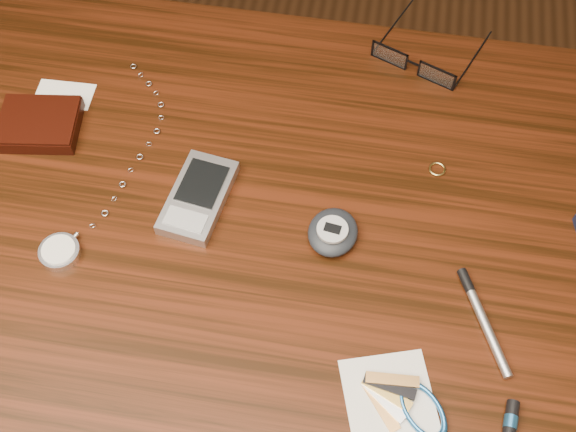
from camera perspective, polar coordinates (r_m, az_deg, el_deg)
name	(u,v)px	position (r m, az deg, el deg)	size (l,w,h in m)	color
ground	(247,410)	(1.53, -3.24, -15.06)	(3.80, 3.80, 0.00)	#472814
desk	(223,262)	(0.93, -5.17, -3.65)	(1.00, 0.70, 0.75)	#361408
wallet_and_card	(40,123)	(0.96, -19.02, 6.93)	(0.11, 0.13, 0.02)	black
eyeglasses	(415,62)	(0.99, 10.02, 11.86)	(0.16, 0.16, 0.03)	black
gold_ring	(437,169)	(0.90, 11.71, 3.65)	(0.02, 0.02, 0.00)	#D5BC60
pocket_watch	(65,244)	(0.86, -17.22, -2.15)	(0.09, 0.32, 0.01)	silver
pda_phone	(198,197)	(0.85, -7.11, 1.51)	(0.08, 0.12, 0.02)	#B3B4B8
pedometer	(333,232)	(0.82, 3.56, -1.27)	(0.06, 0.07, 0.03)	black
notepad_keys	(406,404)	(0.76, 9.29, -14.47)	(0.13, 0.12, 0.01)	silver
silver_pen	(480,313)	(0.81, 14.95, -7.42)	(0.06, 0.12, 0.01)	#ADACB0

